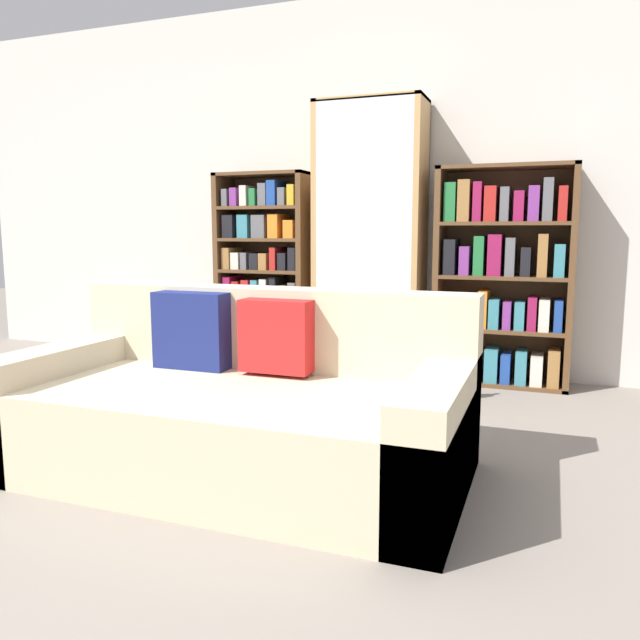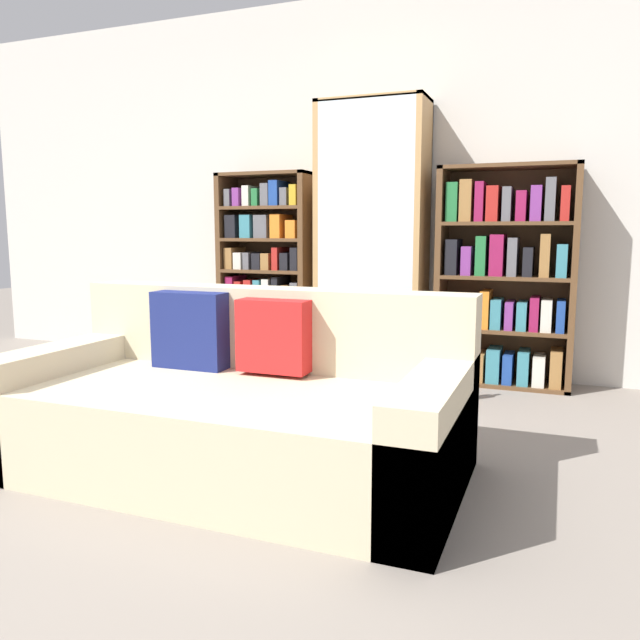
% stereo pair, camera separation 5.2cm
% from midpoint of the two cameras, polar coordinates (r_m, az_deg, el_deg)
% --- Properties ---
extents(ground_plane, '(16.00, 16.00, 0.00)m').
position_cam_midpoint_polar(ground_plane, '(2.44, -13.72, -17.07)').
color(ground_plane, gray).
extents(wall_back, '(7.19, 0.06, 2.70)m').
position_cam_midpoint_polar(wall_back, '(4.69, 5.37, 12.04)').
color(wall_back, beige).
rests_on(wall_back, ground).
extents(couch, '(1.94, 0.98, 0.77)m').
position_cam_midpoint_polar(couch, '(2.75, -7.12, -8.10)').
color(couch, beige).
rests_on(couch, ground).
extents(bookshelf_left, '(0.72, 0.32, 1.46)m').
position_cam_midpoint_polar(bookshelf_left, '(4.78, -4.50, 4.35)').
color(bookshelf_left, brown).
rests_on(bookshelf_left, ground).
extents(display_cabinet, '(0.76, 0.36, 1.92)m').
position_cam_midpoint_polar(display_cabinet, '(4.46, 5.12, 7.11)').
color(display_cabinet, tan).
rests_on(display_cabinet, ground).
extents(bookshelf_right, '(0.88, 0.32, 1.45)m').
position_cam_midpoint_polar(bookshelf_right, '(4.32, 16.80, 3.52)').
color(bookshelf_right, brown).
rests_on(bookshelf_right, ground).
extents(wine_bottle, '(0.08, 0.08, 0.37)m').
position_cam_midpoint_polar(wine_bottle, '(3.88, 12.45, -5.10)').
color(wine_bottle, '#192333').
rests_on(wine_bottle, ground).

